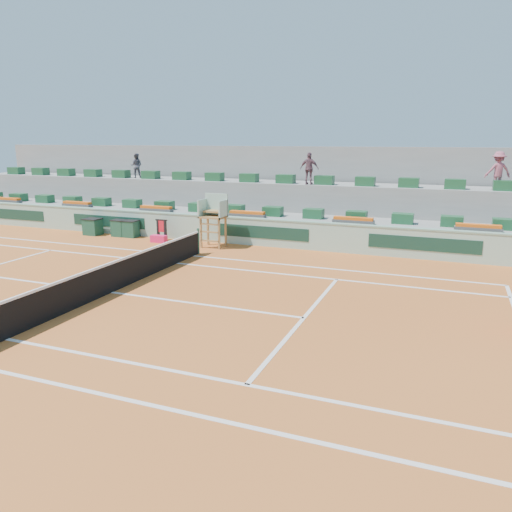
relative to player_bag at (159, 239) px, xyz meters
The scene contains 19 objects.
ground 7.91m from the player_bag, 68.66° to the right, with size 90.00×90.00×0.00m, color #AD5521.
seating_tier_lower 4.43m from the player_bag, 49.22° to the left, with size 36.00×4.00×1.20m, color gray.
seating_tier_upper 5.82m from the player_bag, 59.76° to the left, with size 36.00×2.40×2.60m, color gray.
stadium_back_wall 7.42m from the player_bag, 66.24° to the left, with size 36.00×0.40×4.40m, color gray.
player_bag is the anchor object (origin of this frame).
spectator_left 6.92m from the player_bag, 132.71° to the left, with size 0.67×0.53×1.39m, color #484854.
spectator_mid 8.06m from the player_bag, 33.26° to the left, with size 0.91×0.38×1.56m, color #714B58.
spectator_right 15.62m from the player_bag, 17.33° to the left, with size 1.08×0.62×1.67m, color #9A4D5F.
court_lines 7.91m from the player_bag, 68.66° to the right, with size 23.89×11.09×0.01m.
tennis_net 7.91m from the player_bag, 68.66° to the right, with size 0.10×11.97×1.10m.
advertising_hoarding 3.15m from the player_bag, 21.33° to the left, with size 36.00×0.34×1.26m.
umpire_chair 3.19m from the player_bag, ahead, with size 1.10×0.90×2.40m.
seat_row_lower 3.97m from the player_bag, 40.24° to the left, with size 32.90×0.60×0.44m.
seat_row_upper 5.84m from the player_bag, 56.43° to the left, with size 32.90×0.60×0.44m.
flower_planters 2.43m from the player_bag, 49.89° to the left, with size 26.80×0.36×0.28m.
drink_cooler_a 2.13m from the player_bag, 162.51° to the left, with size 0.72×0.63×0.84m.
drink_cooler_b 2.76m from the player_bag, 167.32° to the left, with size 0.68×0.59×0.84m.
drink_cooler_c 4.22m from the player_bag, behind, with size 0.84×0.73×0.84m.
towel_rack 0.63m from the player_bag, 102.81° to the left, with size 0.63×0.10×1.03m.
Camera 1 is at (9.92, -12.54, 4.82)m, focal length 35.00 mm.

